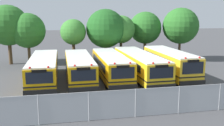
% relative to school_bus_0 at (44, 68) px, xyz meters
% --- Properties ---
extents(ground_plane, '(160.00, 160.00, 0.00)m').
position_rel_school_bus_0_xyz_m(ground_plane, '(6.44, -0.18, -1.33)').
color(ground_plane, '#424244').
extents(school_bus_0, '(2.57, 10.52, 2.52)m').
position_rel_school_bus_0_xyz_m(school_bus_0, '(0.00, 0.00, 0.00)').
color(school_bus_0, '#EAA80C').
rests_on(school_bus_0, ground_plane).
extents(school_bus_1, '(2.51, 9.88, 2.54)m').
position_rel_school_bus_0_xyz_m(school_bus_1, '(3.35, -0.24, 0.01)').
color(school_bus_1, '#EAA80C').
rests_on(school_bus_1, ground_plane).
extents(school_bus_2, '(2.49, 10.14, 2.57)m').
position_rel_school_bus_0_xyz_m(school_bus_2, '(6.56, -0.08, 0.02)').
color(school_bus_2, '#EAA80C').
rests_on(school_bus_2, ground_plane).
extents(school_bus_3, '(2.81, 11.52, 2.60)m').
position_rel_school_bus_0_xyz_m(school_bus_3, '(9.57, 0.02, 0.04)').
color(school_bus_3, yellow).
rests_on(school_bus_3, ground_plane).
extents(school_bus_4, '(2.56, 9.57, 2.80)m').
position_rel_school_bus_0_xyz_m(school_bus_4, '(12.78, -0.33, 0.14)').
color(school_bus_4, yellow).
rests_on(school_bus_4, ground_plane).
extents(tree_0, '(5.15, 5.15, 7.60)m').
position_rel_school_bus_0_xyz_m(tree_0, '(-4.68, 9.80, 3.65)').
color(tree_0, '#4C3823').
rests_on(tree_0, ground_plane).
extents(tree_1, '(4.46, 4.46, 6.58)m').
position_rel_school_bus_0_xyz_m(tree_1, '(-2.43, 9.34, 2.99)').
color(tree_1, '#4C3823').
rests_on(tree_1, ground_plane).
extents(tree_2, '(3.22, 3.22, 5.82)m').
position_rel_school_bus_0_xyz_m(tree_2, '(3.30, 7.57, 2.86)').
color(tree_2, '#4C3823').
rests_on(tree_2, ground_plane).
extents(tree_3, '(5.00, 5.00, 7.08)m').
position_rel_school_bus_0_xyz_m(tree_3, '(7.44, 7.72, 3.26)').
color(tree_3, '#4C3823').
rests_on(tree_3, ground_plane).
extents(tree_4, '(3.69, 3.69, 6.27)m').
position_rel_school_bus_0_xyz_m(tree_4, '(9.52, 8.15, 3.08)').
color(tree_4, '#4C3823').
rests_on(tree_4, ground_plane).
extents(tree_5, '(4.48, 4.48, 6.77)m').
position_rel_school_bus_0_xyz_m(tree_5, '(13.34, 9.54, 3.19)').
color(tree_5, '#4C3823').
rests_on(tree_5, ground_plane).
extents(tree_6, '(4.94, 4.94, 7.29)m').
position_rel_school_bus_0_xyz_m(tree_6, '(17.98, 8.01, 3.42)').
color(tree_6, '#4C3823').
rests_on(tree_6, ground_plane).
extents(chainlink_fence, '(17.74, 0.07, 1.87)m').
position_rel_school_bus_0_xyz_m(chainlink_fence, '(6.16, -10.05, -0.36)').
color(chainlink_fence, '#9EA0A3').
rests_on(chainlink_fence, ground_plane).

